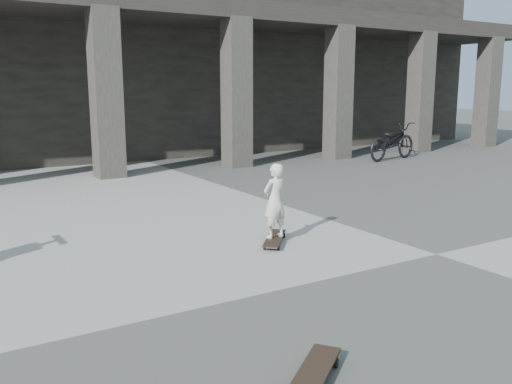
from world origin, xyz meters
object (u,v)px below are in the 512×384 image
longboard (275,238)px  bicycle (392,141)px  child (275,201)px  skateboard_spare (313,374)px

longboard → bicycle: bearing=-13.5°
child → bicycle: 9.90m
skateboard_spare → child: (1.77, 3.22, 0.53)m
longboard → skateboard_spare: skateboard_spare is taller
skateboard_spare → child: size_ratio=0.79×
longboard → child: (0.00, -0.00, 0.54)m
longboard → bicycle: bicycle is taller
child → bicycle: (8.03, 5.78, -0.04)m
bicycle → longboard: bearing=115.1°
longboard → skateboard_spare: (-1.77, -3.22, 0.01)m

